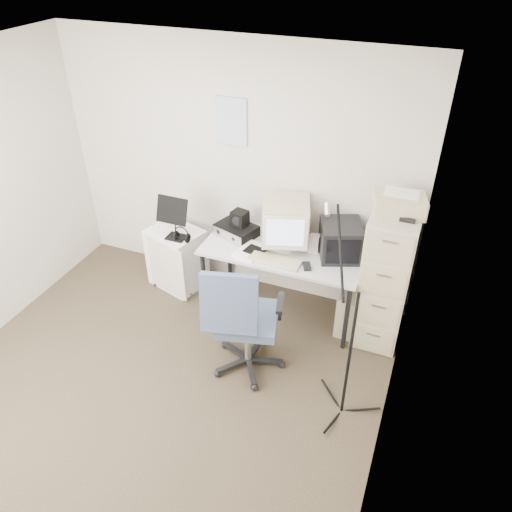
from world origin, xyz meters
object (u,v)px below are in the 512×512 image
at_px(office_chair, 248,317).
at_px(side_cart, 177,258).
at_px(desk, 283,280).
at_px(filing_cabinet, 386,277).

relative_size(office_chair, side_cart, 1.70).
bearing_deg(desk, side_cart, 179.10).
relative_size(filing_cabinet, desk, 0.87).
distance_m(desk, side_cart, 1.18).
xyz_separation_m(filing_cabinet, side_cart, (-2.13, -0.01, -0.33)).
bearing_deg(filing_cabinet, desk, -178.19).
xyz_separation_m(filing_cabinet, office_chair, (-0.98, -0.84, -0.10)).
relative_size(filing_cabinet, side_cart, 2.00).
height_order(desk, office_chair, office_chair).
xyz_separation_m(desk, side_cart, (-1.18, 0.02, -0.04)).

